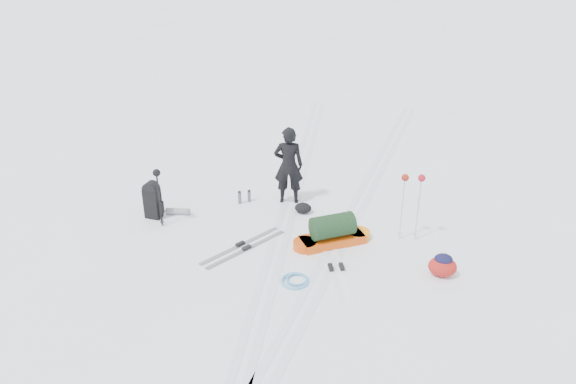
% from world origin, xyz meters
% --- Properties ---
extents(ground, '(200.00, 200.00, 0.00)m').
position_xyz_m(ground, '(0.00, 0.00, 0.00)').
color(ground, white).
rests_on(ground, ground).
extents(ski_tracks, '(3.38, 17.97, 0.01)m').
position_xyz_m(ski_tracks, '(0.61, 0.88, 0.00)').
color(ski_tracks, silver).
rests_on(ski_tracks, ground).
extents(skier, '(0.69, 0.51, 1.73)m').
position_xyz_m(skier, '(-0.16, 1.60, 0.86)').
color(skier, black).
rests_on(skier, ground).
extents(pulk_sled, '(1.57, 1.21, 0.60)m').
position_xyz_m(pulk_sled, '(1.01, 0.05, 0.23)').
color(pulk_sled, '#D2480C').
rests_on(pulk_sled, ground).
extents(expedition_rucksack, '(0.87, 0.45, 0.81)m').
position_xyz_m(expedition_rucksack, '(-2.70, 0.36, 0.37)').
color(expedition_rucksack, black).
rests_on(expedition_rucksack, ground).
extents(ski_poles_black, '(0.15, 0.15, 1.24)m').
position_xyz_m(ski_poles_black, '(-2.45, 0.05, 1.02)').
color(ski_poles_black, black).
rests_on(ski_poles_black, ground).
extents(ski_poles_silver, '(0.44, 0.18, 1.37)m').
position_xyz_m(ski_poles_silver, '(2.42, 0.51, 1.15)').
color(ski_poles_silver, silver).
rests_on(ski_poles_silver, ground).
extents(touring_skis_grey, '(1.28, 1.72, 0.07)m').
position_xyz_m(touring_skis_grey, '(-0.60, -0.45, 0.02)').
color(touring_skis_grey, gray).
rests_on(touring_skis_grey, ground).
extents(touring_skis_white, '(0.89, 1.97, 0.07)m').
position_xyz_m(touring_skis_white, '(1.20, -0.81, 0.02)').
color(touring_skis_white, silver).
rests_on(touring_skis_white, ground).
extents(rope_coil, '(0.59, 0.59, 0.06)m').
position_xyz_m(rope_coil, '(0.57, -1.33, 0.03)').
color(rope_coil, '#57A0D3').
rests_on(rope_coil, ground).
extents(small_daypack, '(0.61, 0.60, 0.42)m').
position_xyz_m(small_daypack, '(3.03, -0.63, 0.20)').
color(small_daypack, maroon).
rests_on(small_daypack, ground).
extents(thermos_pair, '(0.26, 0.22, 0.29)m').
position_xyz_m(thermos_pair, '(-1.09, 1.36, 0.14)').
color(thermos_pair, '#515358').
rests_on(thermos_pair, ground).
extents(stuff_sack, '(0.39, 0.31, 0.22)m').
position_xyz_m(stuff_sack, '(0.25, 1.16, 0.11)').
color(stuff_sack, black).
rests_on(stuff_sack, ground).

